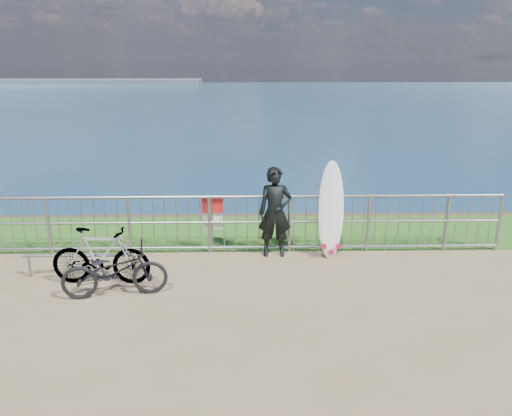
{
  "coord_description": "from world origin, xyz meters",
  "views": [
    {
      "loc": [
        0.18,
        -7.29,
        3.57
      ],
      "look_at": [
        0.36,
        1.2,
        1.0
      ],
      "focal_mm": 35.0,
      "sensor_mm": 36.0,
      "label": 1
    }
  ],
  "objects_px": {
    "bicycle_near": "(115,271)",
    "bicycle_far": "(101,256)",
    "surfer": "(275,212)",
    "surfboard": "(331,213)"
  },
  "relations": [
    {
      "from": "surfer",
      "to": "bicycle_far",
      "type": "relative_size",
      "value": 1.04
    },
    {
      "from": "surfboard",
      "to": "bicycle_near",
      "type": "xyz_separation_m",
      "value": [
        -3.59,
        -1.59,
        -0.4
      ]
    },
    {
      "from": "surfer",
      "to": "bicycle_far",
      "type": "height_order",
      "value": "surfer"
    },
    {
      "from": "bicycle_near",
      "to": "bicycle_far",
      "type": "relative_size",
      "value": 0.99
    },
    {
      "from": "surfboard",
      "to": "bicycle_near",
      "type": "relative_size",
      "value": 1.12
    },
    {
      "from": "surfer",
      "to": "bicycle_near",
      "type": "bearing_deg",
      "value": -149.31
    },
    {
      "from": "surfer",
      "to": "bicycle_far",
      "type": "distance_m",
      "value": 3.15
    },
    {
      "from": "surfer",
      "to": "bicycle_far",
      "type": "bearing_deg",
      "value": -159.66
    },
    {
      "from": "bicycle_far",
      "to": "surfboard",
      "type": "bearing_deg",
      "value": -70.87
    },
    {
      "from": "bicycle_far",
      "to": "bicycle_near",
      "type": "bearing_deg",
      "value": -140.78
    }
  ]
}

